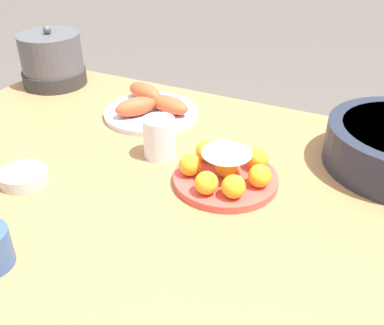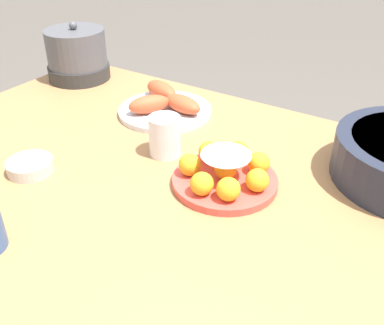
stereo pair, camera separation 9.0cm
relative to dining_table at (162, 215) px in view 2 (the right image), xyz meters
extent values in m
cylinder|color=#A87547|center=(-0.60, 0.39, -0.30)|extent=(0.06, 0.06, 0.75)
cube|color=#A87547|center=(0.00, 0.00, 0.09)|extent=(1.30, 0.88, 0.03)
cylinder|color=#E04C42|center=(0.13, 0.04, 0.12)|extent=(0.21, 0.21, 0.02)
sphere|color=#F4A823|center=(0.20, 0.03, 0.15)|extent=(0.05, 0.05, 0.05)
sphere|color=#F4A823|center=(0.18, 0.09, 0.15)|extent=(0.05, 0.05, 0.05)
sphere|color=#F4A823|center=(0.12, 0.11, 0.15)|extent=(0.05, 0.05, 0.05)
sphere|color=#F4A823|center=(0.07, 0.08, 0.15)|extent=(0.05, 0.05, 0.05)
sphere|color=#F4A823|center=(0.07, 0.01, 0.15)|extent=(0.05, 0.05, 0.05)
sphere|color=#F4A823|center=(0.12, -0.03, 0.15)|extent=(0.05, 0.05, 0.05)
sphere|color=#F4A823|center=(0.17, -0.02, 0.15)|extent=(0.05, 0.05, 0.05)
ellipsoid|color=white|center=(0.13, 0.04, 0.18)|extent=(0.10, 0.10, 0.02)
sphere|color=#F4A823|center=(0.13, 0.04, 0.15)|extent=(0.05, 0.05, 0.05)
cylinder|color=beige|center=(-0.24, -0.14, 0.12)|extent=(0.10, 0.10, 0.03)
cylinder|color=#9E4C1E|center=(-0.24, -0.14, 0.13)|extent=(0.08, 0.08, 0.01)
cylinder|color=silver|center=(-0.16, 0.24, 0.12)|extent=(0.25, 0.25, 0.01)
ellipsoid|color=#D1512D|center=(-0.11, 0.25, 0.14)|extent=(0.13, 0.08, 0.04)
ellipsoid|color=#D1512D|center=(-0.21, 0.29, 0.15)|extent=(0.13, 0.09, 0.05)
ellipsoid|color=#D1512D|center=(-0.18, 0.20, 0.15)|extent=(0.10, 0.12, 0.05)
cylinder|color=white|center=(-0.04, 0.07, 0.15)|extent=(0.07, 0.07, 0.09)
cylinder|color=#2D2D2D|center=(-0.54, 0.31, 0.13)|extent=(0.19, 0.19, 0.04)
cylinder|color=#515156|center=(-0.54, 0.31, 0.21)|extent=(0.18, 0.18, 0.11)
sphere|color=#515156|center=(-0.54, 0.31, 0.27)|extent=(0.02, 0.02, 0.02)
camera|label=1|loc=(0.40, -0.67, 0.62)|focal=42.00mm
camera|label=2|loc=(0.48, -0.63, 0.62)|focal=42.00mm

